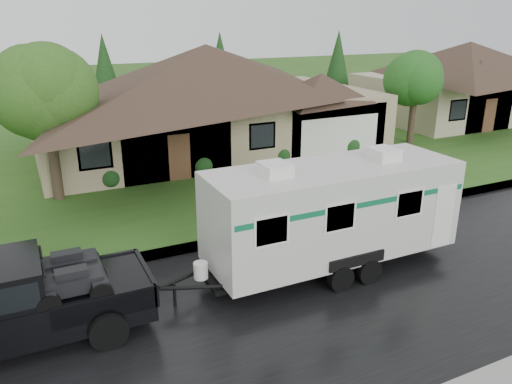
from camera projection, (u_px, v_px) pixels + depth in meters
ground at (307, 259)px, 15.55m from camera, size 140.00×140.00×0.00m
road at (344, 289)px, 13.85m from camera, size 140.00×8.00×0.01m
curb at (274, 231)px, 17.44m from camera, size 140.00×0.50×0.15m
lawn at (170, 148)px, 28.27m from camera, size 140.00×26.00×0.15m
house_main at (213, 86)px, 27.04m from camera, size 19.44×10.80×6.90m
house_neighbor at (471, 72)px, 35.71m from camera, size 15.12×9.72×6.45m
tree_left_green at (45, 94)px, 18.85m from camera, size 3.69×3.69×6.11m
tree_right_green at (416, 80)px, 28.01m from camera, size 3.16×3.16×5.23m
shrub_row at (243, 159)px, 24.05m from camera, size 13.60×1.00×1.00m
travel_trailer at (332, 210)px, 14.45m from camera, size 7.84×2.75×3.52m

